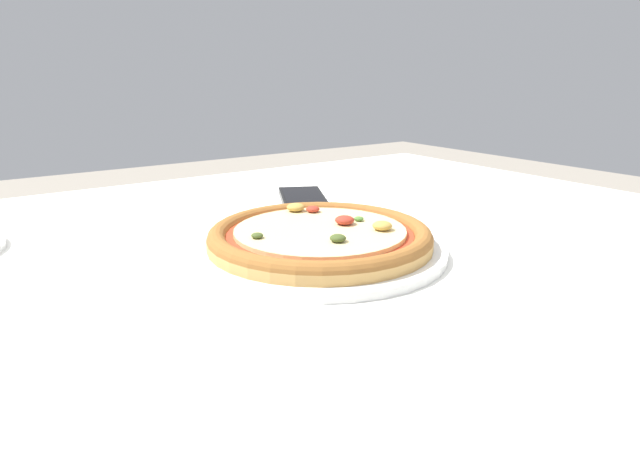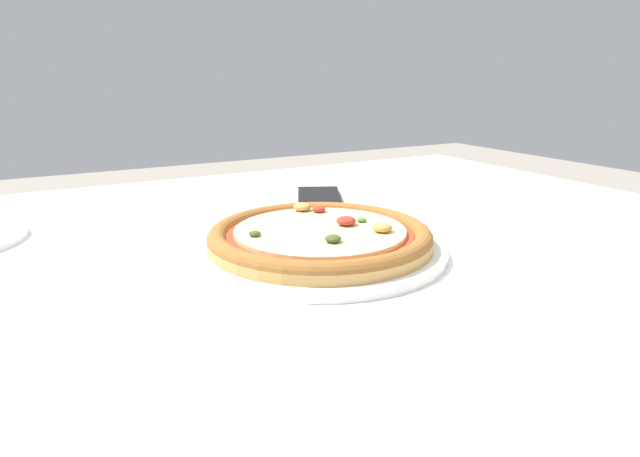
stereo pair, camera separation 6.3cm
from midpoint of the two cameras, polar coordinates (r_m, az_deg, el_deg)
The scene contains 3 objects.
dining_table at distance 0.68m, azimuth -9.94°, elevation -9.03°, with size 1.42×0.97×0.74m.
pizza_plate at distance 0.63m, azimuth -2.84°, elevation -1.18°, with size 0.30×0.30×0.04m.
cell_phone at distance 0.89m, azimuth -3.88°, elevation 3.23°, with size 0.13×0.16×0.01m.
Camera 1 is at (-0.28, -0.55, 0.94)m, focal length 30.00 mm.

